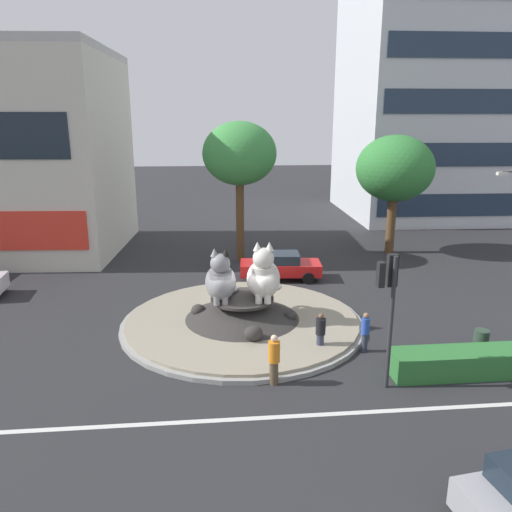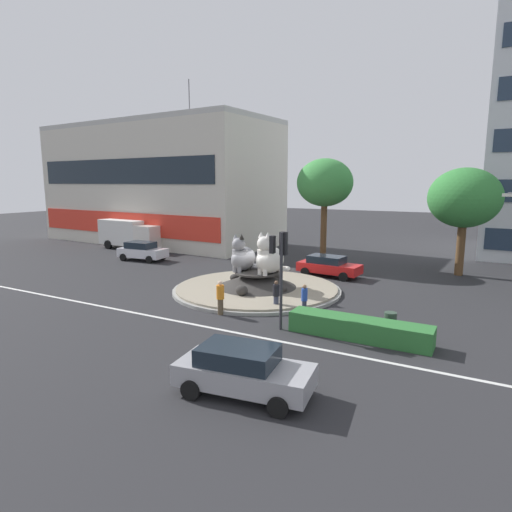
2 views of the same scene
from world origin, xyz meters
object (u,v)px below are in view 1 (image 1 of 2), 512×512
Objects in this scene: second_tree_near_tower at (240,155)px; pedestrian_black_shirt at (320,332)px; office_tower at (448,82)px; cat_statue_white at (264,277)px; traffic_light_mast at (389,292)px; broadleaf_tree_behind_island at (395,169)px; litter_bin at (481,341)px; pedestrian_orange_shirt at (274,359)px; sedan_on_far_lane at (279,265)px; pedestrian_blue_shirt at (365,331)px; cat_statue_grey at (221,280)px.

second_tree_near_tower is 5.51× the size of pedestrian_black_shirt.
cat_statue_white is at bearing -125.81° from office_tower.
traffic_light_mast is 16.63m from second_tree_near_tower.
cat_statue_white is at bearing -130.74° from broadleaf_tree_behind_island.
traffic_light_mast is 5.79m from litter_bin.
pedestrian_orange_shirt is (-0.20, -5.05, -1.25)m from cat_statue_white.
office_tower is 5.25× the size of sedan_on_far_lane.
office_tower reaches higher than pedestrian_black_shirt.
broadleaf_tree_behind_island is 16.33m from pedestrian_blue_shirt.
pedestrian_black_shirt is (1.88, -2.80, -1.38)m from cat_statue_white.
traffic_light_mast is 4.35m from pedestrian_orange_shirt.
second_tree_near_tower reaches higher than pedestrian_orange_shirt.
pedestrian_blue_shirt is 9.48m from sedan_on_far_lane.
sedan_on_far_lane is (-18.05, -19.25, -11.26)m from office_tower.
cat_statue_white is at bearing -122.58° from pedestrian_black_shirt.
office_tower is at bearing 141.53° from cat_statue_grey.
broadleaf_tree_behind_island is 19.77m from pedestrian_orange_shirt.
pedestrian_blue_shirt is (3.57, -2.97, -1.35)m from cat_statue_white.
traffic_light_mast is at bearing -76.72° from second_tree_near_tower.
pedestrian_orange_shirt is (-3.77, -2.08, 0.09)m from pedestrian_blue_shirt.
sedan_on_far_lane is at bearing 135.37° from pedestrian_orange_shirt.
pedestrian_black_shirt is at bearing -80.45° from second_tree_near_tower.
second_tree_near_tower is at bearing 120.16° from sedan_on_far_lane.
pedestrian_black_shirt is (-1.69, 0.17, -0.03)m from pedestrian_blue_shirt.
cat_statue_white is at bearing 142.02° from pedestrian_orange_shirt.
litter_bin is at bearing -96.96° from broadleaf_tree_behind_island.
cat_statue_grey reaches higher than pedestrian_orange_shirt.
sedan_on_far_lane is (-1.99, 9.27, -0.05)m from pedestrian_blue_shirt.
cat_statue_white is 2.99× the size of litter_bin.
broadleaf_tree_behind_island is 0.90× the size of second_tree_near_tower.
office_tower is (21.45, 25.63, 9.94)m from cat_statue_grey.
cat_statue_grey is at bearing -128.21° from office_tower.
office_tower is 28.69m from sedan_on_far_lane.
traffic_light_mast reaches higher than litter_bin.
broadleaf_tree_behind_island is 8.61× the size of litter_bin.
litter_bin is at bearing 73.38° from cat_statue_white.
traffic_light_mast is at bearing -110.71° from broadleaf_tree_behind_island.
office_tower is 33.32m from litter_bin.
traffic_light_mast is (5.23, -5.42, 1.21)m from cat_statue_grey.
traffic_light_mast reaches higher than cat_statue_white.
cat_statue_grey is 2.65× the size of litter_bin.
sedan_on_far_lane is (1.92, -4.06, -5.83)m from second_tree_near_tower.
office_tower is at bearing 113.62° from pedestrian_blue_shirt.
pedestrian_blue_shirt is at bearing -113.46° from broadleaf_tree_behind_island.
traffic_light_mast is 36.11m from office_tower.
pedestrian_orange_shirt is at bearing 19.50° from cat_statue_grey.
office_tower is at bearing 68.11° from litter_bin.
sedan_on_far_lane is at bearing 155.10° from pedestrian_blue_shirt.
cat_statue_white is at bearing 156.77° from litter_bin.
second_tree_near_tower is 1.87× the size of sedan_on_far_lane.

